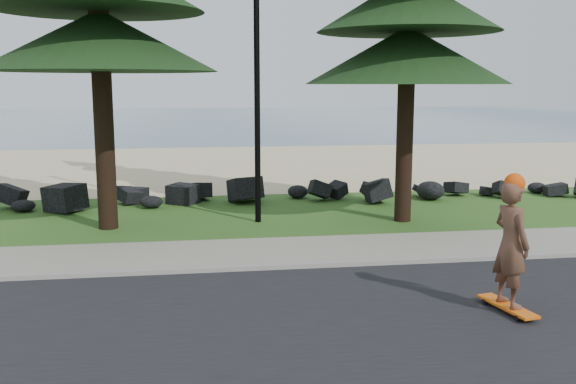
% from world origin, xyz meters
% --- Properties ---
extents(ground, '(160.00, 160.00, 0.00)m').
position_xyz_m(ground, '(0.00, 0.00, 0.00)').
color(ground, '#2F541A').
rests_on(ground, ground).
extents(road, '(160.00, 7.00, 0.02)m').
position_xyz_m(road, '(0.00, -4.50, 0.01)').
color(road, black).
rests_on(road, ground).
extents(kerb, '(160.00, 0.20, 0.10)m').
position_xyz_m(kerb, '(0.00, -0.90, 0.05)').
color(kerb, gray).
rests_on(kerb, ground).
extents(sidewalk, '(160.00, 2.00, 0.08)m').
position_xyz_m(sidewalk, '(0.00, 0.20, 0.04)').
color(sidewalk, gray).
rests_on(sidewalk, ground).
extents(beach_sand, '(160.00, 15.00, 0.01)m').
position_xyz_m(beach_sand, '(0.00, 14.50, 0.01)').
color(beach_sand, tan).
rests_on(beach_sand, ground).
extents(ocean, '(160.00, 58.00, 0.01)m').
position_xyz_m(ocean, '(0.00, 51.00, 0.00)').
color(ocean, '#3C5E74').
rests_on(ocean, ground).
extents(seawall_boulders, '(60.00, 2.40, 1.10)m').
position_xyz_m(seawall_boulders, '(0.00, 5.60, 0.00)').
color(seawall_boulders, black).
rests_on(seawall_boulders, ground).
extents(lamp_post, '(0.25, 0.14, 8.14)m').
position_xyz_m(lamp_post, '(0.00, 3.20, 4.13)').
color(lamp_post, black).
rests_on(lamp_post, ground).
extents(skateboarder, '(0.56, 1.13, 2.04)m').
position_xyz_m(skateboarder, '(2.96, -3.60, 1.03)').
color(skateboarder, '#E15D0D').
rests_on(skateboarder, ground).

